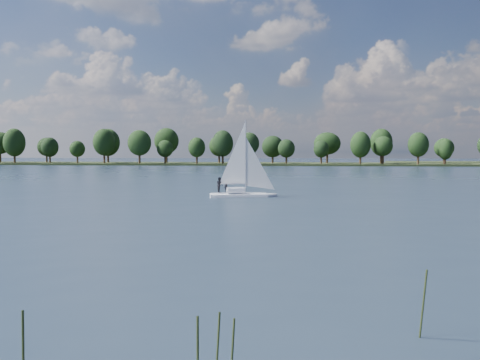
{
  "coord_description": "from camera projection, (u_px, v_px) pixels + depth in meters",
  "views": [
    {
      "loc": [
        9.36,
        -21.01,
        5.59
      ],
      "look_at": [
        1.79,
        37.18,
        2.5
      ],
      "focal_mm": 40.0,
      "sensor_mm": 36.0,
      "label": 1
    }
  ],
  "objects": [
    {
      "name": "far_shore",
      "position": [
        288.0,
        165.0,
        232.25
      ],
      "size": [
        660.0,
        40.0,
        1.5
      ],
      "primitive_type": "cube",
      "color": "black",
      "rests_on": "ground"
    },
    {
      "name": "ground",
      "position": [
        268.0,
        177.0,
        121.34
      ],
      "size": [
        700.0,
        700.0,
        0.0
      ],
      "primitive_type": "plane",
      "color": "#233342",
      "rests_on": "ground"
    },
    {
      "name": "sailboat",
      "position": [
        239.0,
        175.0,
        66.0
      ],
      "size": [
        7.86,
        3.9,
        9.96
      ],
      "rotation": [
        0.0,
        0.0,
        0.25
      ],
      "color": "white",
      "rests_on": "ground"
    },
    {
      "name": "treeline",
      "position": [
        238.0,
        146.0,
        231.55
      ],
      "size": [
        562.47,
        74.11,
        18.21
      ],
      "color": "black",
      "rests_on": "ground"
    }
  ]
}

